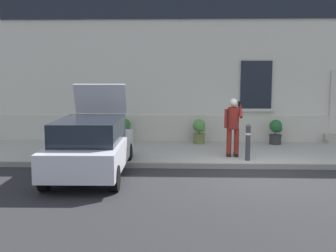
# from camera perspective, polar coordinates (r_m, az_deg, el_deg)

# --- Properties ---
(ground_plane) EXTENTS (80.00, 80.00, 0.00)m
(ground_plane) POSITION_cam_1_polar(r_m,az_deg,el_deg) (11.09, 11.71, -6.80)
(ground_plane) COLOR #232326
(sidewalk) EXTENTS (24.00, 3.60, 0.15)m
(sidewalk) POSITION_cam_1_polar(r_m,az_deg,el_deg) (13.78, 9.80, -3.61)
(sidewalk) COLOR #99968E
(sidewalk) RESTS_ON ground
(curb_edge) EXTENTS (24.00, 0.12, 0.15)m
(curb_edge) POSITION_cam_1_polar(r_m,az_deg,el_deg) (11.98, 10.98, -5.34)
(curb_edge) COLOR gray
(curb_edge) RESTS_ON ground
(building_facade) EXTENTS (24.00, 1.52, 7.50)m
(building_facade) POSITION_cam_1_polar(r_m,az_deg,el_deg) (16.02, 8.94, 11.10)
(building_facade) COLOR beige
(building_facade) RESTS_ON ground
(hatchback_car_silver) EXTENTS (1.86, 4.10, 2.34)m
(hatchback_car_silver) POSITION_cam_1_polar(r_m,az_deg,el_deg) (11.01, -10.37, -2.62)
(hatchback_car_silver) COLOR #B7B7BF
(hatchback_car_silver) RESTS_ON ground
(bollard_near_person) EXTENTS (0.15, 0.15, 1.04)m
(bollard_near_person) POSITION_cam_1_polar(r_m,az_deg,el_deg) (12.25, 10.77, -2.00)
(bollard_near_person) COLOR #333338
(bollard_near_person) RESTS_ON sidewalk
(bollard_far_left) EXTENTS (0.15, 0.15, 1.04)m
(bollard_far_left) POSITION_cam_1_polar(r_m,az_deg,el_deg) (12.34, -8.96, -1.89)
(bollard_far_left) COLOR #333338
(bollard_far_left) RESTS_ON sidewalk
(person_on_phone) EXTENTS (0.51, 0.48, 1.75)m
(person_on_phone) POSITION_cam_1_polar(r_m,az_deg,el_deg) (12.59, 8.80, 0.31)
(person_on_phone) COLOR maroon
(person_on_phone) RESTS_ON sidewalk
(planter_cream) EXTENTS (0.44, 0.44, 0.86)m
(planter_cream) POSITION_cam_1_polar(r_m,az_deg,el_deg) (15.11, -5.88, -0.51)
(planter_cream) COLOR beige
(planter_cream) RESTS_ON sidewalk
(planter_olive) EXTENTS (0.44, 0.44, 0.86)m
(planter_olive) POSITION_cam_1_polar(r_m,az_deg,el_deg) (14.87, 4.25, -0.62)
(planter_olive) COLOR #606B38
(planter_olive) RESTS_ON sidewalk
(planter_charcoal) EXTENTS (0.44, 0.44, 0.86)m
(planter_charcoal) POSITION_cam_1_polar(r_m,az_deg,el_deg) (15.12, 14.37, -0.70)
(planter_charcoal) COLOR #2D2D30
(planter_charcoal) RESTS_ON sidewalk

